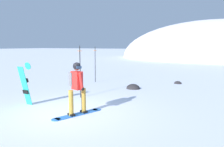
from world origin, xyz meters
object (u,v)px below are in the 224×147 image
Objects in this scene: snowboarder_main at (77,87)px; rock_small at (178,84)px; spare_snowboard at (25,84)px; piste_marker_far at (80,68)px; piste_marker_near at (95,62)px; rock_mid at (133,89)px.

rock_small is (1.76, 7.54, -0.92)m from snowboarder_main.
spare_snowboard is 2.31m from piste_marker_far.
rock_mid is (2.90, -0.93, -1.25)m from piste_marker_near.
piste_marker_near is at bearing 95.33° from spare_snowboard.
rock_mid is 1.61× the size of rock_small.
rock_mid is (2.36, 4.86, -0.82)m from spare_snowboard.
piste_marker_far reaches higher than spare_snowboard.
rock_small is (4.67, 1.74, -1.25)m from piste_marker_near.
snowboarder_main is at bearing -103.15° from rock_small.
spare_snowboard is 3.61× the size of rock_small.
snowboarder_main is 6.50m from piste_marker_near.
piste_marker_near is 3.06× the size of rock_mid.
piste_marker_near reaches higher than spare_snowboard.
snowboarder_main is 2.42m from piste_marker_far.
snowboarder_main is 4.96m from rock_mid.
rock_mid is at bearing -17.74° from piste_marker_near.
piste_marker_near is 3.29m from rock_mid.
snowboarder_main is at bearing -89.90° from rock_mid.
piste_marker_far is at bearing 62.00° from spare_snowboard.
rock_mid is (-0.01, 4.87, -0.92)m from snowboarder_main.
piste_marker_far is (1.06, 2.00, 0.47)m from spare_snowboard.
snowboarder_main is 0.79× the size of piste_marker_near.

